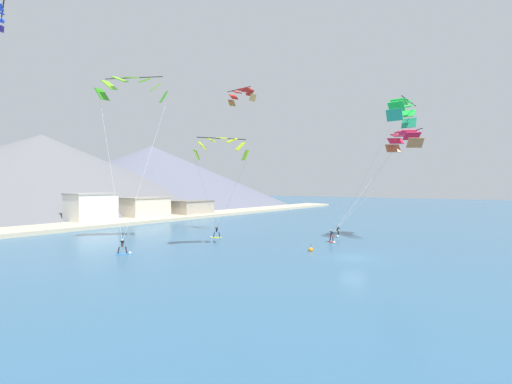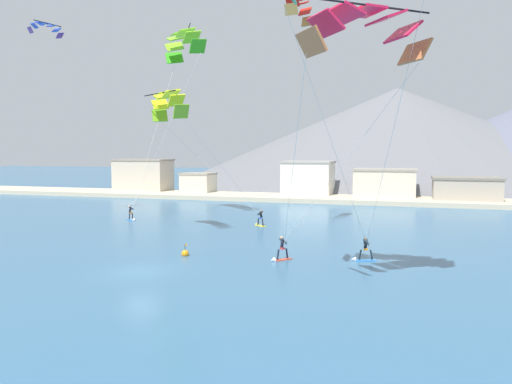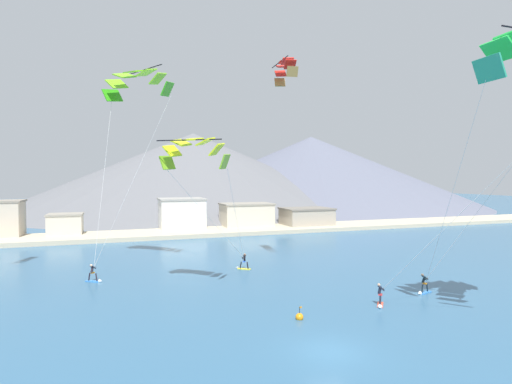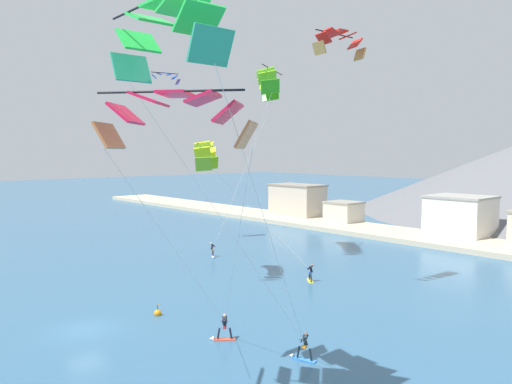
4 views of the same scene
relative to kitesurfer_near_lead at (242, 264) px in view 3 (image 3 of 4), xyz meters
The scene contains 16 objects.
ground_plane 21.49m from the kitesurfer_near_lead, 93.88° to the right, with size 400.00×400.00×0.00m, color #336084.
kitesurfer_near_lead is the anchor object (origin of this frame).
kitesurfer_near_trail 14.95m from the kitesurfer_near_lead, behind, with size 1.67×1.30×1.80m.
kitesurfer_mid_center 16.77m from the kitesurfer_near_lead, 67.91° to the right, with size 1.39×1.61×1.78m.
kitesurfer_far_left 18.30m from the kitesurfer_near_lead, 49.36° to the right, with size 1.78×0.92×1.72m.
parafoil_kite_near_lead 15.36m from the kitesurfer_near_lead, 131.74° to the right, with size 9.65×9.73×12.05m.
parafoil_kite_near_trail 22.95m from the kitesurfer_near_lead, 158.07° to the left, with size 8.16×8.36×20.41m.
parafoil_kite_distant_low_drift 21.62m from the kitesurfer_near_lead, 17.99° to the right, with size 1.83×5.26×2.26m.
race_marker_buoy 16.15m from the kitesurfer_near_lead, 92.96° to the right, with size 0.56×0.56×1.02m.
shoreline_strip 28.53m from the kitesurfer_near_lead, 92.92° to the left, with size 180.00×10.00×0.70m, color beige.
shore_building_harbour_front 34.52m from the kitesurfer_near_lead, 71.42° to the left, with size 9.85×6.61×5.04m.
shore_building_quay_east 37.82m from the kitesurfer_near_lead, 123.71° to the left, with size 5.45×4.87×4.05m.
shore_building_quay_west 37.83m from the kitesurfer_near_lead, 52.98° to the left, with size 9.64×7.14×4.01m.
shore_building_old_town 33.20m from the kitesurfer_near_lead, 92.69° to the left, with size 8.28×7.13×6.20m.
mountain_peak_west_ridge 106.65m from the kitesurfer_near_lead, 58.96° to the left, with size 118.28×118.28×25.16m.
mountain_peak_central_summit 90.53m from the kitesurfer_near_lead, 83.03° to the left, with size 115.24×115.24×24.63m.
Camera 3 is at (-11.35, -19.75, 9.87)m, focal length 28.00 mm.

